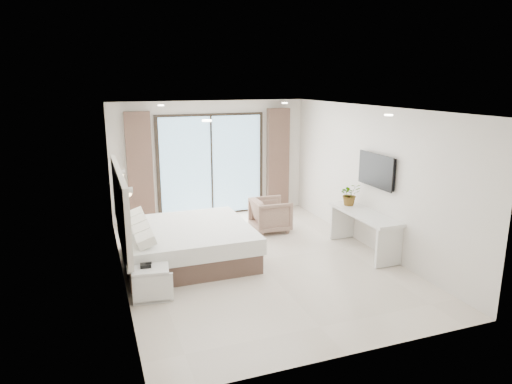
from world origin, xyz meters
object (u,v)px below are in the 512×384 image
at_px(nightstand, 151,283).
at_px(armchair, 270,213).
at_px(console_desk, 364,223).
at_px(bed, 186,243).

height_order(nightstand, armchair, armchair).
xyz_separation_m(nightstand, armchair, (2.82, 2.29, 0.15)).
relative_size(nightstand, console_desk, 0.34).
xyz_separation_m(bed, console_desk, (3.23, -0.71, 0.24)).
bearing_deg(armchair, nightstand, 131.12).
distance_m(bed, nightstand, 1.48).
xyz_separation_m(bed, armchair, (2.04, 1.03, 0.06)).
bearing_deg(nightstand, console_desk, 15.48).
relative_size(nightstand, armchair, 0.75).
bearing_deg(armchair, bed, 118.83).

